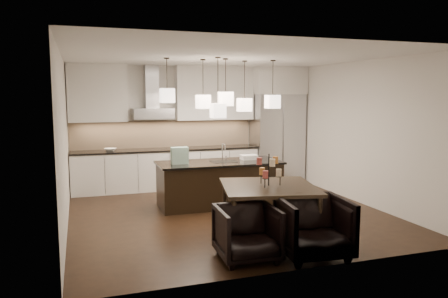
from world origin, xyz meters
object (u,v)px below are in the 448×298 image
object	(u,v)px
refrigerator	(277,138)
armchair_left	(247,233)
dining_table	(268,212)
armchair_right	(314,227)
island_body	(219,184)

from	to	relation	value
refrigerator	armchair_left	size ratio (longest dim) A/B	2.75
dining_table	armchair_right	world-z (taller)	armchair_right
refrigerator	armchair_right	size ratio (longest dim) A/B	2.42
island_body	armchair_left	bearing A→B (deg)	-100.11
armchair_right	armchair_left	bearing A→B (deg)	174.35
refrigerator	dining_table	world-z (taller)	refrigerator
refrigerator	dining_table	xyz separation A→B (m)	(-1.98, -3.91, -0.67)
refrigerator	armchair_left	world-z (taller)	refrigerator
armchair_right	dining_table	bearing A→B (deg)	113.28
dining_table	armchair_right	xyz separation A→B (m)	(0.26, -0.88, 0.00)
island_body	dining_table	size ratio (longest dim) A/B	1.72
armchair_left	armchair_right	xyz separation A→B (m)	(0.87, -0.20, 0.05)
island_body	armchair_right	size ratio (longest dim) A/B	2.61
dining_table	armchair_right	distance (m)	0.92
refrigerator	dining_table	bearing A→B (deg)	-116.88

